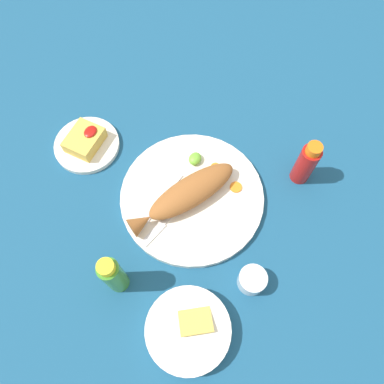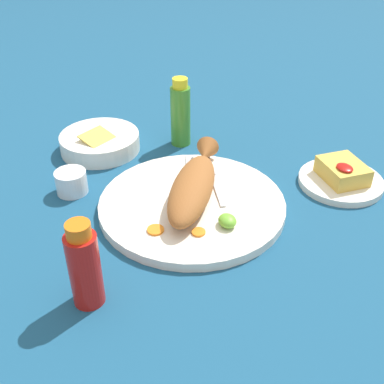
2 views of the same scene
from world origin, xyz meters
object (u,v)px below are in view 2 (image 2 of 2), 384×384
main_plate (192,205)px  salt_cup (72,183)px  side_plate_fries (341,181)px  fork_far (213,177)px  guacamole_bowl (100,141)px  hot_sauce_bottle_green (180,114)px  fork_near (191,175)px  fried_fish (194,184)px  hot_sauce_bottle_red (84,266)px

main_plate → salt_cup: (-0.13, -0.21, 0.01)m
side_plate_fries → fork_far: bearing=-107.5°
side_plate_fries → guacamole_bowl: (-0.30, -0.45, 0.02)m
fork_far → salt_cup: bearing=86.3°
fork_far → side_plate_fries: 0.26m
hot_sauce_bottle_green → guacamole_bowl: hot_sauce_bottle_green is taller
fork_near → side_plate_fries: size_ratio=1.06×
salt_cup → guacamole_bowl: guacamole_bowl is taller
guacamole_bowl → fork_far: bearing=41.6°
fried_fish → fork_far: fried_fish is taller
fried_fish → salt_cup: (-0.12, -0.22, -0.02)m
hot_sauce_bottle_green → salt_cup: (0.13, -0.27, -0.06)m
fork_near → hot_sauce_bottle_red: (0.26, -0.25, 0.05)m
fork_near → salt_cup: salt_cup is taller
fork_near → hot_sauce_bottle_green: hot_sauce_bottle_green is taller
fried_fish → fork_near: fried_fish is taller
fork_far → salt_cup: salt_cup is taller
hot_sauce_bottle_red → hot_sauce_bottle_green: size_ratio=0.91×
hot_sauce_bottle_red → salt_cup: hot_sauce_bottle_red is taller
salt_cup → guacamole_bowl: 0.18m
fork_near → guacamole_bowl: guacamole_bowl is taller
main_plate → fried_fish: fried_fish is taller
fried_fish → fork_near: 0.08m
hot_sauce_bottle_green → side_plate_fries: (0.27, 0.26, -0.07)m
fork_near → salt_cup: (-0.04, -0.24, 0.00)m
main_plate → side_plate_fries: main_plate is taller
hot_sauce_bottle_green → hot_sauce_bottle_red: bearing=-32.5°
main_plate → fried_fish: size_ratio=1.26×
hot_sauce_bottle_green → fork_far: bearing=2.5°
fork_near → salt_cup: size_ratio=2.90×
main_plate → side_plate_fries: (0.01, 0.32, -0.00)m
fried_fish → salt_cup: bearing=-88.0°
hot_sauce_bottle_green → salt_cup: hot_sauce_bottle_green is taller
hot_sauce_bottle_green → guacamole_bowl: size_ratio=0.89×
fried_fish → guacamole_bowl: fried_fish is taller
fried_fish → guacamole_bowl: 0.30m
fried_fish → side_plate_fries: (0.03, 0.31, -0.04)m
fried_fish → hot_sauce_bottle_green: hot_sauce_bottle_green is taller
fork_near → hot_sauce_bottle_red: size_ratio=1.25×
hot_sauce_bottle_red → salt_cup: 0.31m
hot_sauce_bottle_red → fork_near: bearing=136.8°
side_plate_fries → hot_sauce_bottle_red: bearing=-73.3°
hot_sauce_bottle_red → fork_far: bearing=130.2°
fried_fish → hot_sauce_bottle_green: bearing=-161.6°
hot_sauce_bottle_red → hot_sauce_bottle_green: 0.52m
salt_cup → guacamole_bowl: bearing=152.3°
hot_sauce_bottle_green → guacamole_bowl: (-0.02, -0.19, -0.05)m
fork_far → hot_sauce_bottle_green: size_ratio=1.15×
main_plate → hot_sauce_bottle_red: hot_sauce_bottle_red is taller
salt_cup → fried_fish: bearing=62.2°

